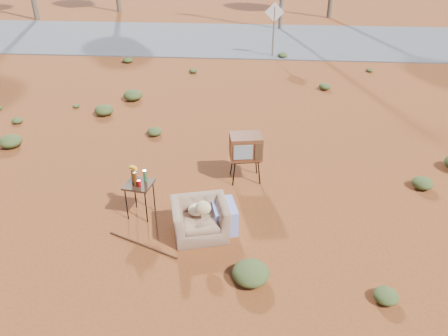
{
  "coord_description": "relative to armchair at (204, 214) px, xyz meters",
  "views": [
    {
      "loc": [
        0.93,
        -6.4,
        4.94
      ],
      "look_at": [
        0.35,
        0.92,
        0.8
      ],
      "focal_mm": 35.0,
      "sensor_mm": 36.0,
      "label": 1
    }
  ],
  "objects": [
    {
      "name": "ground",
      "position": [
        -0.07,
        0.08,
        -0.4
      ],
      "size": [
        140.0,
        140.0,
        0.0
      ],
      "primitive_type": "plane",
      "color": "brown",
      "rests_on": "ground"
    },
    {
      "name": "highway",
      "position": [
        -0.07,
        15.08,
        -0.38
      ],
      "size": [
        140.0,
        7.0,
        0.04
      ],
      "primitive_type": "cube",
      "color": "#565659",
      "rests_on": "ground"
    },
    {
      "name": "armchair",
      "position": [
        0.0,
        0.0,
        0.0
      ],
      "size": [
        1.26,
        1.0,
        0.86
      ],
      "rotation": [
        0.0,
        0.0,
        0.26
      ],
      "color": "#87644A",
      "rests_on": "ground"
    },
    {
      "name": "tv_unit",
      "position": [
        0.66,
        1.94,
        0.39
      ],
      "size": [
        0.74,
        0.63,
        1.06
      ],
      "rotation": [
        0.0,
        0.0,
        0.17
      ],
      "color": "black",
      "rests_on": "ground"
    },
    {
      "name": "side_table",
      "position": [
        -1.31,
        0.48,
        0.33
      ],
      "size": [
        0.56,
        0.56,
        0.99
      ],
      "rotation": [
        0.0,
        0.0,
        -0.16
      ],
      "color": "#361F13",
      "rests_on": "ground"
    },
    {
      "name": "rusty_bar",
      "position": [
        -1.04,
        -0.47,
        -0.38
      ],
      "size": [
        1.34,
        0.63,
        0.04
      ],
      "primitive_type": "cylinder",
      "rotation": [
        0.0,
        1.57,
        -0.42
      ],
      "color": "#462312",
      "rests_on": "ground"
    },
    {
      "name": "road_sign",
      "position": [
        1.43,
        12.08,
        1.1
      ],
      "size": [
        0.78,
        0.06,
        2.19
      ],
      "color": "brown",
      "rests_on": "ground"
    },
    {
      "name": "scrub_patch",
      "position": [
        -0.9,
        4.49,
        -0.26
      ],
      "size": [
        17.49,
        8.07,
        0.33
      ],
      "color": "#404C21",
      "rests_on": "ground"
    }
  ]
}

